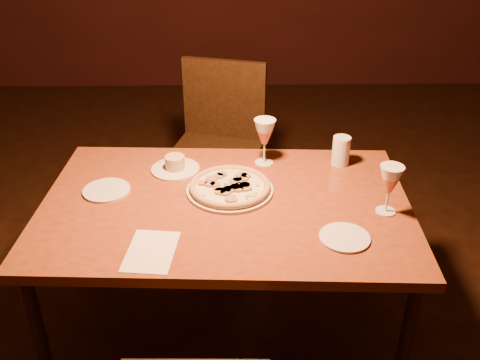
{
  "coord_description": "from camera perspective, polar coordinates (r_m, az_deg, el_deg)",
  "views": [
    {
      "loc": [
        -0.07,
        -1.62,
        1.85
      ],
      "look_at": [
        -0.04,
        0.17,
        0.82
      ],
      "focal_mm": 40.0,
      "sensor_mm": 36.0,
      "label": 1
    }
  ],
  "objects": [
    {
      "name": "menu_card",
      "position": [
        1.82,
        -9.47,
        -7.5
      ],
      "size": [
        0.18,
        0.25,
        0.0
      ],
      "primitive_type": "cube",
      "rotation": [
        0.0,
        0.0,
        -0.11
      ],
      "color": "beige",
      "rests_on": "dining_table"
    },
    {
      "name": "pizza_plate",
      "position": [
        2.11,
        -1.09,
        -0.75
      ],
      "size": [
        0.34,
        0.34,
        0.04
      ],
      "color": "silver",
      "rests_on": "dining_table"
    },
    {
      "name": "wine_glass_far",
      "position": [
        2.28,
        2.62,
        4.08
      ],
      "size": [
        0.09,
        0.09,
        0.2
      ],
      "primitive_type": null,
      "color": "#C26351",
      "rests_on": "dining_table"
    },
    {
      "name": "chair_far",
      "position": [
        2.98,
        -2.37,
        4.06
      ],
      "size": [
        0.58,
        0.58,
        0.98
      ],
      "rotation": [
        0.0,
        0.0,
        -0.26
      ],
      "color": "black",
      "rests_on": "floor"
    },
    {
      "name": "water_tumbler",
      "position": [
        2.33,
        10.72,
        3.09
      ],
      "size": [
        0.08,
        0.08,
        0.13
      ],
      "primitive_type": "cylinder",
      "color": "silver",
      "rests_on": "dining_table"
    },
    {
      "name": "dining_table",
      "position": [
        2.09,
        -1.53,
        -3.87
      ],
      "size": [
        1.45,
        0.97,
        0.75
      ],
      "rotation": [
        0.0,
        0.0,
        -0.05
      ],
      "color": "brown",
      "rests_on": "floor"
    },
    {
      "name": "wine_glass_right",
      "position": [
        2.02,
        15.61,
        -0.99
      ],
      "size": [
        0.09,
        0.09,
        0.19
      ],
      "primitive_type": null,
      "color": "#C26351",
      "rests_on": "dining_table"
    },
    {
      "name": "side_plate_near",
      "position": [
        1.89,
        11.09,
        -6.04
      ],
      "size": [
        0.18,
        0.18,
        0.01
      ],
      "primitive_type": "cylinder",
      "color": "silver",
      "rests_on": "dining_table"
    },
    {
      "name": "ramekin_saucer",
      "position": [
        2.27,
        -6.93,
        1.52
      ],
      "size": [
        0.2,
        0.2,
        0.06
      ],
      "color": "silver",
      "rests_on": "dining_table"
    },
    {
      "name": "side_plate_left",
      "position": [
        2.18,
        -14.04,
        -1.07
      ],
      "size": [
        0.19,
        0.19,
        0.01
      ],
      "primitive_type": "cylinder",
      "color": "silver",
      "rests_on": "dining_table"
    }
  ]
}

